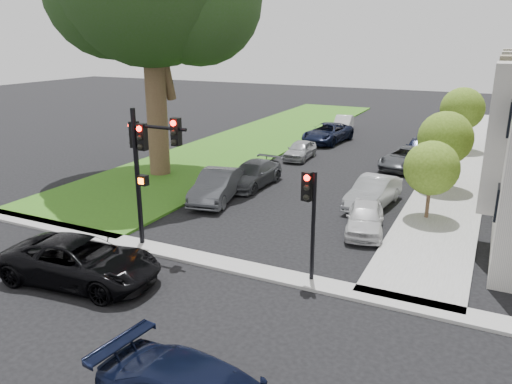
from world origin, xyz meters
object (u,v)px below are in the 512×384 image
at_px(car_parked_0, 365,218).
at_px(car_parked_1, 373,192).
at_px(car_parked_5, 217,186).
at_px(car_parked_4, 435,129).
at_px(small_tree_b, 445,138).
at_px(small_tree_a, 431,168).
at_px(traffic_signal_secondary, 310,206).
at_px(car_parked_3, 419,147).
at_px(car_parked_7, 300,150).
at_px(car_cross_near, 81,261).
at_px(car_parked_6, 253,174).
at_px(car_parked_2, 406,158).
at_px(car_parked_9, 343,123).
at_px(traffic_signal_main, 145,154).
at_px(small_tree_c, 462,109).
at_px(car_parked_8, 328,133).

distance_m(car_parked_0, car_parked_1, 3.63).
bearing_deg(car_parked_5, car_parked_4, 58.99).
bearing_deg(small_tree_b, small_tree_a, -90.00).
height_order(car_parked_0, car_parked_1, car_parked_1).
xyz_separation_m(traffic_signal_secondary, car_parked_3, (0.50, 21.01, -2.06)).
bearing_deg(car_parked_7, car_cross_near, -92.94).
distance_m(car_cross_near, car_parked_6, 12.98).
bearing_deg(car_parked_6, car_parked_3, 59.73).
distance_m(car_parked_2, car_parked_9, 13.55).
xyz_separation_m(traffic_signal_main, traffic_signal_secondary, (6.72, -0.04, -1.09)).
height_order(small_tree_a, car_parked_2, small_tree_a).
bearing_deg(car_parked_4, small_tree_a, -88.33).
bearing_deg(small_tree_c, car_parked_6, -123.28).
xyz_separation_m(car_parked_0, car_parked_5, (-7.95, 1.01, 0.13)).
xyz_separation_m(traffic_signal_main, car_parked_5, (-0.60, 6.33, -3.05)).
bearing_deg(traffic_signal_main, small_tree_b, 54.24).
distance_m(car_parked_0, car_parked_3, 15.65).
relative_size(car_parked_1, car_parked_2, 0.92).
bearing_deg(car_parked_2, car_parked_9, 135.37).
xyz_separation_m(car_parked_0, car_parked_9, (-7.81, 23.32, 0.01)).
relative_size(small_tree_c, car_parked_6, 0.98).
distance_m(small_tree_c, car_parked_9, 11.21).
xyz_separation_m(car_parked_5, car_parked_9, (0.14, 22.31, -0.12)).
bearing_deg(traffic_signal_main, car_parked_0, 35.90).
relative_size(small_tree_c, car_parked_8, 0.85).
bearing_deg(car_parked_2, car_parked_8, 153.35).
distance_m(small_tree_b, car_parked_7, 10.48).
bearing_deg(car_parked_9, car_parked_8, -94.58).
xyz_separation_m(car_parked_1, car_parked_5, (-7.47, -2.59, 0.05)).
bearing_deg(small_tree_b, car_parked_8, 134.81).
relative_size(small_tree_a, small_tree_c, 0.80).
xyz_separation_m(car_parked_3, car_parked_8, (-7.33, 2.04, 0.07)).
xyz_separation_m(car_parked_6, car_parked_7, (0.07, 7.28, -0.05)).
distance_m(traffic_signal_main, car_parked_5, 7.06).
bearing_deg(small_tree_b, car_parked_6, -158.66).
bearing_deg(small_tree_b, car_parked_9, 123.10).
xyz_separation_m(small_tree_c, car_parked_2, (-2.56, -6.91, -2.42)).
distance_m(car_parked_3, car_parked_7, 8.39).
bearing_deg(car_parked_4, car_parked_8, -145.15).
xyz_separation_m(small_tree_a, car_parked_1, (-2.69, 0.81, -1.73)).
distance_m(car_parked_8, car_parked_9, 5.64).
bearing_deg(small_tree_a, car_parked_2, 105.52).
relative_size(car_parked_3, car_parked_5, 0.84).
distance_m(car_parked_2, car_parked_5, 13.37).
xyz_separation_m(car_parked_4, car_parked_6, (-7.45, -19.60, 0.03)).
xyz_separation_m(small_tree_c, car_parked_6, (-9.68, -14.74, -2.41)).
distance_m(small_tree_b, car_parked_0, 8.55).
distance_m(car_parked_6, car_parked_7, 7.28).
bearing_deg(car_parked_6, traffic_signal_secondary, -52.04).
bearing_deg(car_parked_8, small_tree_c, 14.06).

